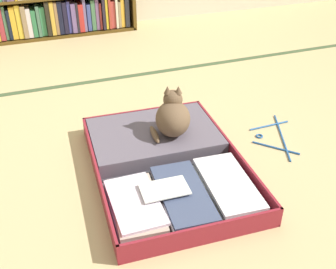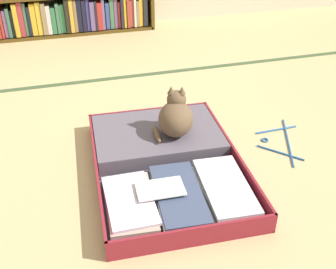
{
  "view_description": "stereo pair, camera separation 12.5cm",
  "coord_description": "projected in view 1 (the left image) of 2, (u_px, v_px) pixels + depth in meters",
  "views": [
    {
      "loc": [
        -0.56,
        -1.52,
        1.26
      ],
      "look_at": [
        0.0,
        0.02,
        0.22
      ],
      "focal_mm": 44.09,
      "sensor_mm": 36.0,
      "label": 1
    },
    {
      "loc": [
        -0.44,
        -1.55,
        1.26
      ],
      "look_at": [
        0.0,
        0.02,
        0.22
      ],
      "focal_mm": 44.09,
      "sensor_mm": 36.0,
      "label": 2
    }
  ],
  "objects": [
    {
      "name": "black_cat",
      "position": [
        173.0,
        117.0,
        2.12
      ],
      "size": [
        0.25,
        0.27,
        0.25
      ],
      "color": "brown",
      "rests_on": "open_suitcase"
    },
    {
      "name": "ground_plane",
      "position": [
        169.0,
        173.0,
        2.04
      ],
      "size": [
        10.0,
        10.0,
        0.0
      ],
      "primitive_type": "plane",
      "color": "tan"
    },
    {
      "name": "tatami_border",
      "position": [
        113.0,
        78.0,
        2.96
      ],
      "size": [
        4.8,
        0.05,
        0.0
      ],
      "color": "#3E5232",
      "rests_on": "ground_plane"
    },
    {
      "name": "open_suitcase",
      "position": [
        165.0,
        159.0,
        2.06
      ],
      "size": [
        0.74,
        1.01,
        0.1
      ],
      "color": "maroon",
      "rests_on": "ground_plane"
    },
    {
      "name": "clothes_hanger",
      "position": [
        275.0,
        136.0,
        2.31
      ],
      "size": [
        0.31,
        0.44,
        0.01
      ],
      "color": "#23589D",
      "rests_on": "ground_plane"
    }
  ]
}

